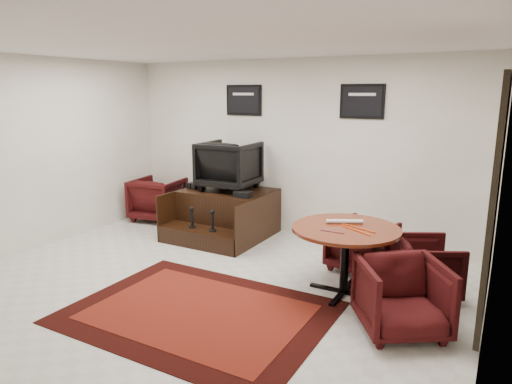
{
  "coord_description": "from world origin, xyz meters",
  "views": [
    {
      "loc": [
        3.04,
        -4.18,
        2.29
      ],
      "look_at": [
        0.21,
        0.9,
        1.01
      ],
      "focal_mm": 32.0,
      "sensor_mm": 36.0,
      "label": 1
    }
  ],
  "objects_px": {
    "shine_podium": "(225,215)",
    "table_chair_window": "(424,264)",
    "meeting_table": "(346,235)",
    "shine_chair": "(229,163)",
    "table_chair_back": "(362,243)",
    "table_chair_corner": "(402,294)",
    "armchair_side": "(158,197)"
  },
  "relations": [
    {
      "from": "table_chair_back",
      "to": "table_chair_corner",
      "type": "xyz_separation_m",
      "value": [
        0.78,
        -1.36,
        0.03
      ]
    },
    {
      "from": "shine_podium",
      "to": "table_chair_window",
      "type": "height_order",
      "value": "table_chair_window"
    },
    {
      "from": "table_chair_window",
      "to": "armchair_side",
      "type": "bearing_deg",
      "value": 50.95
    },
    {
      "from": "shine_podium",
      "to": "table_chair_corner",
      "type": "bearing_deg",
      "value": -29.22
    },
    {
      "from": "shine_chair",
      "to": "armchair_side",
      "type": "height_order",
      "value": "shine_chair"
    },
    {
      "from": "table_chair_back",
      "to": "table_chair_window",
      "type": "height_order",
      "value": "table_chair_back"
    },
    {
      "from": "table_chair_back",
      "to": "table_chair_corner",
      "type": "height_order",
      "value": "table_chair_corner"
    },
    {
      "from": "table_chair_corner",
      "to": "table_chair_back",
      "type": "bearing_deg",
      "value": 86.9
    },
    {
      "from": "shine_chair",
      "to": "table_chair_back",
      "type": "relative_size",
      "value": 1.18
    },
    {
      "from": "shine_podium",
      "to": "armchair_side",
      "type": "distance_m",
      "value": 1.57
    },
    {
      "from": "shine_chair",
      "to": "meeting_table",
      "type": "bearing_deg",
      "value": 147.37
    },
    {
      "from": "shine_podium",
      "to": "shine_chair",
      "type": "bearing_deg",
      "value": 90.0
    },
    {
      "from": "shine_chair",
      "to": "table_chair_window",
      "type": "distance_m",
      "value": 3.43
    },
    {
      "from": "shine_podium",
      "to": "armchair_side",
      "type": "bearing_deg",
      "value": 173.55
    },
    {
      "from": "shine_podium",
      "to": "meeting_table",
      "type": "relative_size",
      "value": 1.2
    },
    {
      "from": "shine_chair",
      "to": "table_chair_corner",
      "type": "xyz_separation_m",
      "value": [
        3.16,
        -1.92,
        -0.77
      ]
    },
    {
      "from": "table_chair_window",
      "to": "table_chair_corner",
      "type": "xyz_separation_m",
      "value": [
        -0.04,
        -0.97,
        0.03
      ]
    },
    {
      "from": "shine_podium",
      "to": "armchair_side",
      "type": "xyz_separation_m",
      "value": [
        -1.56,
        0.18,
        0.08
      ]
    },
    {
      "from": "shine_podium",
      "to": "armchair_side",
      "type": "relative_size",
      "value": 1.74
    },
    {
      "from": "shine_podium",
      "to": "table_chair_window",
      "type": "distance_m",
      "value": 3.3
    },
    {
      "from": "shine_podium",
      "to": "table_chair_back",
      "type": "height_order",
      "value": "table_chair_back"
    },
    {
      "from": "armchair_side",
      "to": "table_chair_window",
      "type": "bearing_deg",
      "value": 159.96
    },
    {
      "from": "meeting_table",
      "to": "table_chair_window",
      "type": "relative_size",
      "value": 1.66
    },
    {
      "from": "meeting_table",
      "to": "shine_chair",
      "type": "bearing_deg",
      "value": 150.73
    },
    {
      "from": "shine_chair",
      "to": "table_chair_corner",
      "type": "bearing_deg",
      "value": 145.44
    },
    {
      "from": "shine_chair",
      "to": "table_chair_back",
      "type": "distance_m",
      "value": 2.57
    },
    {
      "from": "table_chair_back",
      "to": "table_chair_corner",
      "type": "distance_m",
      "value": 1.57
    },
    {
      "from": "table_chair_window",
      "to": "meeting_table",
      "type": "bearing_deg",
      "value": 89.38
    },
    {
      "from": "meeting_table",
      "to": "table_chair_corner",
      "type": "distance_m",
      "value": 1.0
    },
    {
      "from": "shine_podium",
      "to": "table_chair_window",
      "type": "xyz_separation_m",
      "value": [
        3.2,
        -0.8,
        0.03
      ]
    },
    {
      "from": "shine_podium",
      "to": "meeting_table",
      "type": "height_order",
      "value": "meeting_table"
    },
    {
      "from": "shine_podium",
      "to": "armchair_side",
      "type": "height_order",
      "value": "armchair_side"
    }
  ]
}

